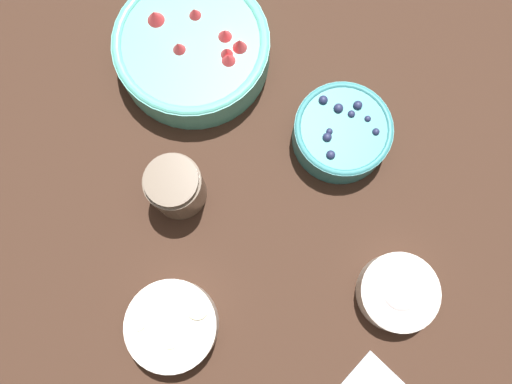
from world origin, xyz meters
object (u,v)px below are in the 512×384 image
bowl_blueberries (342,132)px  bowl_bananas (172,326)px  jar_chocolate (176,188)px  bowl_strawberries (193,48)px  bowl_cream (398,292)px

bowl_blueberries → bowl_bananas: (0.37, -0.18, -0.00)m
bowl_bananas → jar_chocolate: bearing=-164.8°
bowl_blueberries → bowl_bananas: size_ratio=1.16×
bowl_strawberries → jar_chocolate: 0.24m
bowl_blueberries → bowl_strawberries: bearing=-105.2°
bowl_cream → jar_chocolate: (-0.06, -0.38, 0.02)m
bowl_blueberries → bowl_cream: (0.23, 0.14, -0.01)m
jar_chocolate → bowl_strawberries: bearing=-168.9°
bowl_strawberries → bowl_blueberries: bowl_strawberries is taller
bowl_bananas → bowl_strawberries: bearing=-167.0°
bowl_strawberries → jar_chocolate: (0.24, 0.05, 0.00)m
bowl_cream → bowl_bananas: bearing=-66.4°
bowl_strawberries → bowl_blueberries: size_ratio=1.64×
bowl_strawberries → jar_chocolate: jar_chocolate is taller
bowl_bananas → jar_chocolate: size_ratio=1.40×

